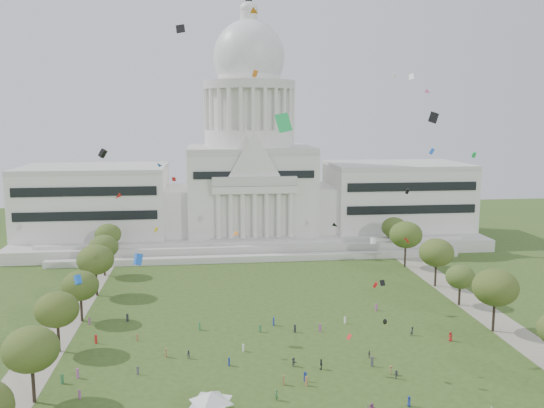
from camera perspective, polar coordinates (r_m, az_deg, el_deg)
name	(u,v)px	position (r m, az deg, el deg)	size (l,w,h in m)	color
ground	(302,379)	(105.01, 3.00, -16.95)	(400.00, 400.00, 0.00)	#344B1C
capitol	(250,180)	(208.67, -2.20, 2.43)	(160.00, 64.50, 91.30)	#B8B5AC
path_left	(60,328)	(135.12, -20.29, -11.46)	(8.00, 160.00, 0.04)	gray
path_right	(482,311)	(146.20, 20.07, -9.90)	(8.00, 160.00, 0.04)	gray
row_tree_l_1	(31,349)	(101.28, -22.77, -13.14)	(8.86, 8.86, 12.59)	black
row_tree_l_2	(57,310)	(120.04, -20.54, -9.77)	(8.42, 8.42, 11.97)	black
row_tree_r_2	(495,288)	(131.05, 21.26, -7.72)	(9.55, 9.55, 13.58)	black
row_tree_l_3	(80,286)	(135.36, -18.47, -7.68)	(8.12, 8.12, 11.55)	black
row_tree_r_3	(460,277)	(146.47, 18.16, -6.87)	(7.01, 7.01, 9.98)	black
row_tree_l_4	(95,260)	(152.58, -17.09, -5.30)	(9.29, 9.29, 13.21)	black
row_tree_r_4	(436,253)	(159.83, 15.98, -4.65)	(9.19, 9.19, 13.06)	black
row_tree_l_5	(104,247)	(170.80, -16.34, -4.10)	(8.33, 8.33, 11.85)	black
row_tree_r_5	(406,235)	(177.54, 13.12, -2.99)	(9.82, 9.82, 13.96)	black
row_tree_l_6	(108,234)	(188.58, -15.93, -2.92)	(8.19, 8.19, 11.64)	black
row_tree_r_6	(394,228)	(195.21, 12.02, -2.31)	(8.42, 8.42, 11.97)	black
event_tent	(211,396)	(92.96, -6.06, -18.43)	(9.31, 9.31, 4.08)	#4C4C4C
person_0	(450,336)	(125.52, 17.26, -12.42)	(0.96, 0.62, 1.96)	#B21E1E
person_2	(413,331)	(126.46, 13.75, -12.13)	(0.91, 0.56, 1.88)	#4C4C51
person_3	(396,375)	(106.88, 12.20, -16.19)	(1.03, 0.53, 1.59)	#26262B
person_4	(321,364)	(108.36, 4.89, -15.53)	(1.19, 0.65, 2.02)	#26262B
person_5	(294,362)	(109.25, 2.16, -15.36)	(1.64, 0.65, 1.77)	#4C4C51
person_6	(409,401)	(98.51, 13.42, -18.47)	(0.84, 0.55, 1.73)	navy
person_7	(276,395)	(97.76, 0.44, -18.40)	(0.68, 0.49, 1.85)	#33723F
person_8	(188,354)	(113.53, -8.30, -14.52)	(0.80, 0.49, 1.64)	#4C4C51
person_9	(391,370)	(108.22, 11.71, -15.81)	(1.12, 0.58, 1.73)	olive
person_10	(369,354)	(114.21, 9.62, -14.45)	(0.86, 0.47, 1.46)	#4C4C51
person_11	(372,408)	(95.27, 9.87, -19.32)	(1.70, 0.67, 1.83)	#994C8C
distant_crowd	(223,345)	(116.78, -4.91, -13.76)	(65.78, 36.10, 1.89)	#33723F
kite_swarm	(282,200)	(102.72, 1.01, 0.39)	(90.06, 101.89, 60.85)	white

